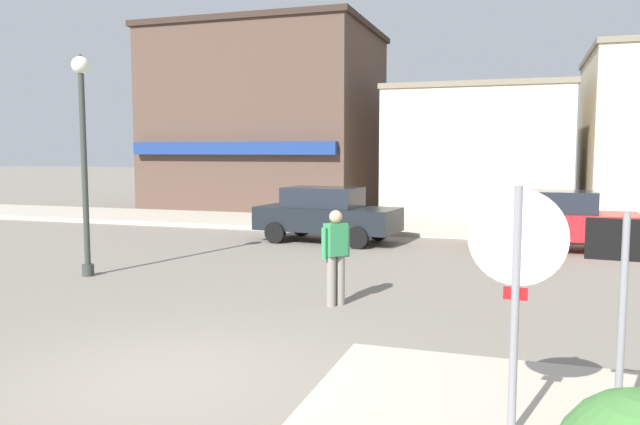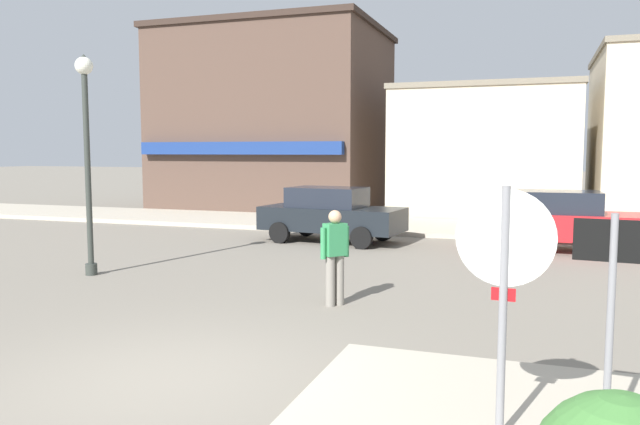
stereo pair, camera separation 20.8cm
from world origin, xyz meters
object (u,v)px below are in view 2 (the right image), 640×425
lamp_post (86,133)px  pedestrian_crossing_near (335,254)px  parked_car_second (561,220)px  parked_car_nearest (331,214)px  one_way_sign (611,309)px  stop_sign (504,280)px

lamp_post → pedestrian_crossing_near: (5.61, -0.78, -2.09)m
parked_car_second → pedestrian_crossing_near: bearing=-117.1°
parked_car_nearest → parked_car_second: bearing=3.6°
one_way_sign → parked_car_nearest: one_way_sign is taller
stop_sign → pedestrian_crossing_near: bearing=123.3°
lamp_post → parked_car_nearest: 7.32m
stop_sign → one_way_sign: stop_sign is taller
one_way_sign → lamp_post: 10.83m
stop_sign → parked_car_second: size_ratio=0.57×
one_way_sign → pedestrian_crossing_near: (-3.74, 4.43, -0.46)m
stop_sign → one_way_sign: bearing=1.0°
parked_car_nearest → one_way_sign: bearing=-61.8°
stop_sign → parked_car_second: bearing=85.9°
stop_sign → parked_car_nearest: stop_sign is taller
stop_sign → one_way_sign: (0.82, 0.01, -0.19)m
stop_sign → parked_car_second: (0.86, 11.82, -0.71)m
stop_sign → one_way_sign: size_ratio=1.10×
one_way_sign → parked_car_second: size_ratio=0.52×
pedestrian_crossing_near → parked_car_nearest: bearing=108.8°
stop_sign → parked_car_nearest: (-5.29, 11.43, -0.71)m
parked_car_second → pedestrian_crossing_near: pedestrian_crossing_near is taller
lamp_post → parked_car_nearest: (3.23, 6.21, -2.15)m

